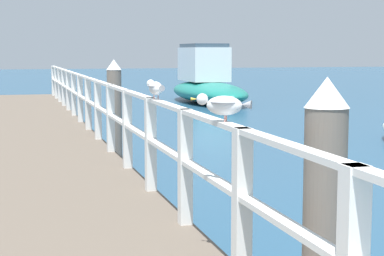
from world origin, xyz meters
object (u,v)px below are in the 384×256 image
(dock_piling_near, at_px, (324,227))
(boat_5, at_px, (207,83))
(seagull_foreground, at_px, (223,104))
(dock_piling_far, at_px, (114,110))
(seagull_background, at_px, (155,87))

(dock_piling_near, relative_size, boat_5, 0.28)
(dock_piling_near, relative_size, seagull_foreground, 4.66)
(dock_piling_far, relative_size, seagull_background, 4.16)
(dock_piling_far, distance_m, boat_5, 15.03)
(dock_piling_near, bearing_deg, dock_piling_far, 90.00)
(dock_piling_far, xyz_separation_m, seagull_background, (-0.38, -5.45, 0.74))
(dock_piling_near, distance_m, seagull_background, 3.48)
(seagull_background, height_order, boat_5, boat_5)
(dock_piling_near, bearing_deg, seagull_background, 96.44)
(dock_piling_far, height_order, boat_5, boat_5)
(seagull_foreground, distance_m, boat_5, 22.60)
(boat_5, bearing_deg, dock_piling_far, -113.86)
(seagull_foreground, distance_m, seagull_background, 2.44)
(dock_piling_near, bearing_deg, seagull_foreground, 112.34)
(boat_5, bearing_deg, dock_piling_near, -105.12)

